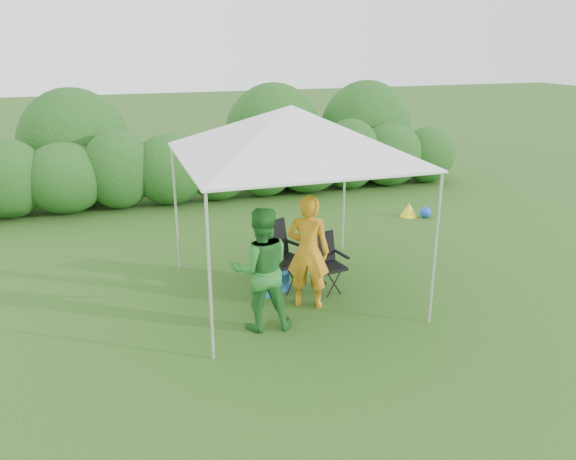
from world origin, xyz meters
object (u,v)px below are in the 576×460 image
object	(u,v)px
chair_right	(324,259)
woman	(261,269)
chair_left	(279,251)
man	(308,252)
canopy	(292,132)
cooler	(270,278)

from	to	relation	value
chair_right	woman	xyz separation A→B (m)	(-1.25, -0.88, 0.34)
chair_right	chair_left	size ratio (longest dim) A/B	0.85
chair_left	man	xyz separation A→B (m)	(0.20, -0.77, 0.25)
canopy	chair_right	bearing A→B (deg)	-3.86
canopy	cooler	world-z (taller)	canopy
chair_right	man	bearing A→B (deg)	-143.90
man	woman	xyz separation A→B (m)	(-0.81, -0.42, 0.00)
chair_right	cooler	world-z (taller)	chair_right
chair_left	cooler	distance (m)	0.44
canopy	cooler	bearing A→B (deg)	156.07
man	cooler	xyz separation A→B (m)	(-0.38, 0.63, -0.62)
woman	chair_right	bearing A→B (deg)	-137.25
canopy	cooler	xyz separation A→B (m)	(-0.29, 0.13, -2.25)
chair_left	man	distance (m)	0.83
chair_right	woman	world-z (taller)	woman
canopy	cooler	distance (m)	2.27
chair_right	cooler	distance (m)	0.88
woman	cooler	distance (m)	1.29
chair_right	chair_left	bearing A→B (deg)	144.11
cooler	woman	bearing A→B (deg)	-135.22
canopy	chair_left	bearing A→B (deg)	113.18
chair_right	chair_left	distance (m)	0.72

